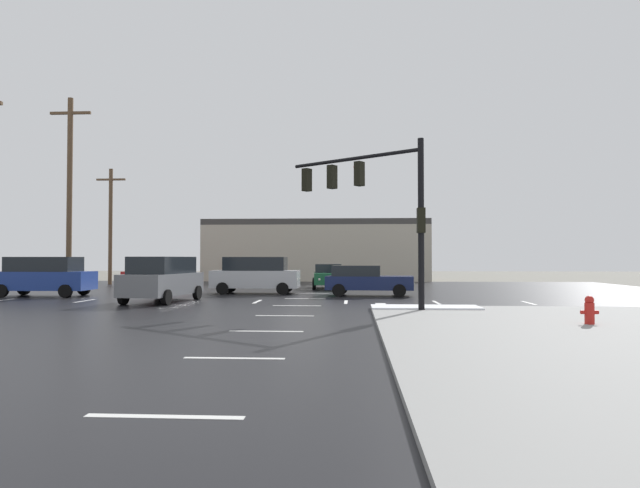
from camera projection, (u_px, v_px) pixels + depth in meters
name	position (u px, v px, depth m)	size (l,w,h in m)	color
ground_plane	(301.00, 302.00, 24.79)	(120.00, 120.00, 0.00)	slate
road_asphalt	(301.00, 302.00, 24.80)	(44.00, 44.00, 0.02)	black
snow_strip_curbside	(425.00, 307.00, 20.51)	(4.00, 1.60, 0.06)	white
lane_markings	(327.00, 305.00, 23.35)	(36.15, 36.15, 0.01)	silver
traffic_signal_mast	(375.00, 195.00, 21.09)	(5.05, 3.71, 6.16)	black
fire_hydrant	(589.00, 310.00, 15.47)	(0.48, 0.26, 0.79)	red
strip_building_background	(318.00, 251.00, 50.21)	(19.44, 8.00, 5.32)	#BCB29E
sedan_red	(159.00, 274.00, 39.14)	(4.61, 2.20, 1.58)	#B21919
sedan_green	(328.00, 276.00, 35.82)	(2.26, 4.63, 1.58)	#195933
sedan_navy	(366.00, 280.00, 28.85)	(4.62, 2.24, 1.58)	#141E47
suv_silver	(256.00, 274.00, 30.73)	(4.84, 2.18, 2.03)	#B7BABF
suv_blue	(44.00, 275.00, 28.49)	(4.87, 2.25, 2.03)	navy
suv_grey	(163.00, 278.00, 24.83)	(2.61, 4.99, 2.03)	slate
utility_pole_far	(70.00, 192.00, 29.29)	(2.20, 0.28, 10.51)	brown
utility_pole_distant	(110.00, 224.00, 41.37)	(2.20, 0.28, 8.69)	brown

